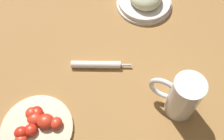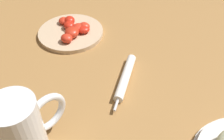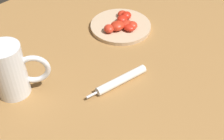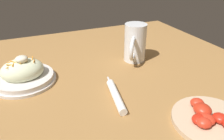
# 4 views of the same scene
# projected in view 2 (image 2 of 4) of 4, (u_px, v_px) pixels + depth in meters

# --- Properties ---
(ground_plane) EXTENTS (1.43, 1.43, 0.00)m
(ground_plane) POSITION_uv_depth(u_px,v_px,m) (147.00, 87.00, 0.69)
(ground_plane) COLOR #9E703D
(beer_mug) EXTENTS (0.12, 0.14, 0.16)m
(beer_mug) POSITION_uv_depth(u_px,v_px,m) (23.00, 133.00, 0.51)
(beer_mug) COLOR white
(beer_mug) RESTS_ON ground_plane
(napkin_roll) EXTENTS (0.05, 0.20, 0.02)m
(napkin_roll) POSITION_uv_depth(u_px,v_px,m) (125.00, 77.00, 0.70)
(napkin_roll) COLOR white
(napkin_roll) RESTS_ON ground_plane
(tomato_plate) EXTENTS (0.22, 0.22, 0.04)m
(tomato_plate) POSITION_uv_depth(u_px,v_px,m) (72.00, 31.00, 0.86)
(tomato_plate) COLOR #D1B28E
(tomato_plate) RESTS_ON ground_plane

